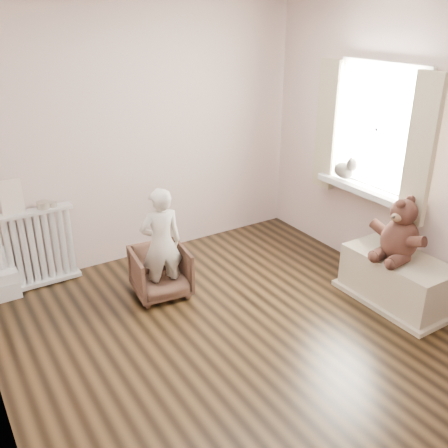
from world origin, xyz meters
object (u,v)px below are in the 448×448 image
radiator (37,249)px  plush_cat (345,169)px  teddy_bear (400,235)px  armchair (161,272)px  child (161,244)px  toy_bench (396,281)px

radiator → plush_cat: size_ratio=2.66×
teddy_bear → plush_cat: size_ratio=1.92×
armchair → teddy_bear: 2.18m
armchair → child: bearing=-82.9°
armchair → plush_cat: (1.92, -0.34, 0.77)m
armchair → teddy_bear: size_ratio=0.90×
child → teddy_bear: 2.11m
armchair → toy_bench: 2.17m
armchair → toy_bench: bearing=-28.0°
radiator → armchair: 1.21m
teddy_bear → plush_cat: 0.98m
radiator → toy_bench: bearing=-36.7°
toy_bench → plush_cat: bearing=81.3°
plush_cat → armchair: bearing=179.8°
child → toy_bench: bearing=153.1°
armchair → plush_cat: 2.09m
plush_cat → toy_bench: bearing=-89.0°
armchair → toy_bench: size_ratio=0.53×
radiator → armchair: bearing=-39.8°
toy_bench → teddy_bear: (-0.04, 0.01, 0.47)m
toy_bench → plush_cat: size_ratio=3.25×
toy_bench → child: bearing=146.0°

